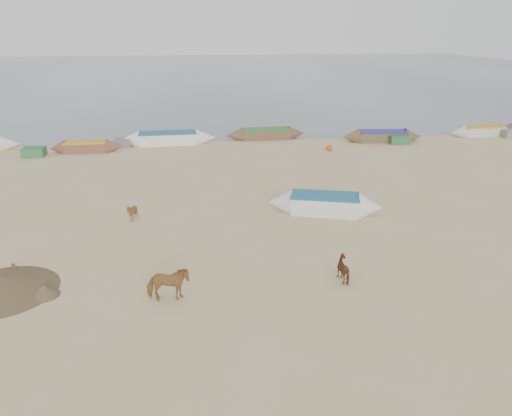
{
  "coord_description": "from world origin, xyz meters",
  "views": [
    {
      "loc": [
        -2.54,
        -15.92,
        8.35
      ],
      "look_at": [
        0.0,
        4.0,
        1.0
      ],
      "focal_mm": 35.0,
      "sensor_mm": 36.0,
      "label": 1
    }
  ],
  "objects": [
    {
      "name": "calf_right",
      "position": [
        2.52,
        -0.93,
        0.42
      ],
      "size": [
        1.05,
        1.09,
        0.84
      ],
      "primitive_type": "imported",
      "rotation": [
        0.0,
        0.0,
        2.14
      ],
      "color": "brown",
      "rests_on": "ground"
    },
    {
      "name": "ground",
      "position": [
        0.0,
        0.0,
        0.0
      ],
      "size": [
        140.0,
        140.0,
        0.0
      ],
      "primitive_type": "plane",
      "color": "tan",
      "rests_on": "ground"
    },
    {
      "name": "sea",
      "position": [
        0.0,
        82.0,
        0.01
      ],
      "size": [
        160.0,
        160.0,
        0.0
      ],
      "primitive_type": "plane",
      "color": "slate",
      "rests_on": "ground"
    },
    {
      "name": "waterline_canoes",
      "position": [
        0.48,
        21.07,
        0.43
      ],
      "size": [
        56.8,
        4.07,
        0.95
      ],
      "color": "brown",
      "rests_on": "ground"
    },
    {
      "name": "near_canoe",
      "position": [
        3.47,
        5.61,
        0.46
      ],
      "size": [
        5.53,
        2.78,
        0.93
      ],
      "primitive_type": null,
      "rotation": [
        0.0,
        0.0,
        -0.29
      ],
      "color": "silver",
      "rests_on": "ground"
    },
    {
      "name": "cow_adult",
      "position": [
        -3.55,
        -1.57,
        0.58
      ],
      "size": [
        1.38,
        0.64,
        1.17
      ],
      "primitive_type": "imported",
      "rotation": [
        0.0,
        0.0,
        1.58
      ],
      "color": "olive",
      "rests_on": "ground"
    },
    {
      "name": "debris_pile",
      "position": [
        -9.14,
        -0.25,
        0.28
      ],
      "size": [
        4.03,
        4.03,
        0.56
      ],
      "primitive_type": "cone",
      "rotation": [
        0.0,
        0.0,
        -0.08
      ],
      "color": "brown",
      "rests_on": "ground"
    },
    {
      "name": "beach_clutter",
      "position": [
        3.69,
        19.79,
        0.3
      ],
      "size": [
        44.55,
        4.07,
        0.64
      ],
      "color": "#2F6A3A",
      "rests_on": "ground"
    },
    {
      "name": "calf_front",
      "position": [
        -5.44,
        5.76,
        0.41
      ],
      "size": [
        0.98,
        0.95,
        0.82
      ],
      "primitive_type": "imported",
      "rotation": [
        0.0,
        0.0,
        -1.04
      ],
      "color": "brown",
      "rests_on": "ground"
    }
  ]
}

